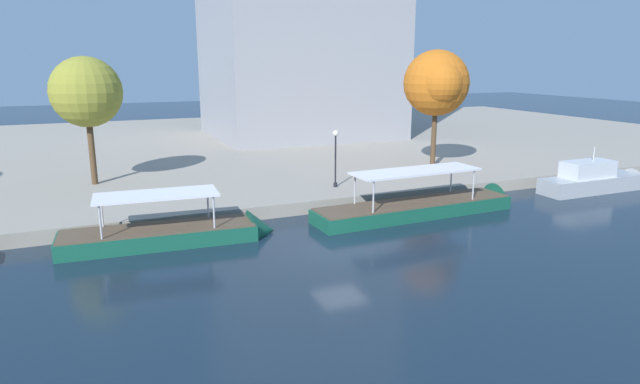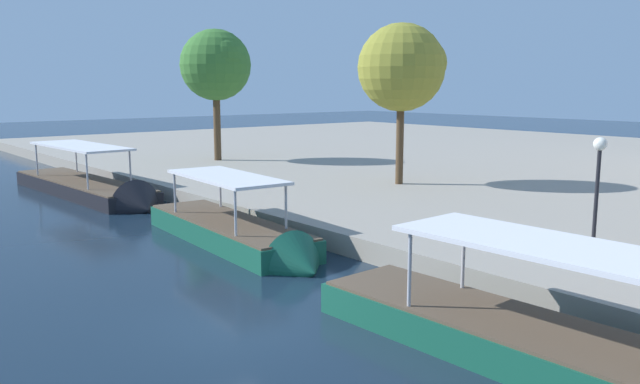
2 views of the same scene
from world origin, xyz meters
TOP-DOWN VIEW (x-y plane):
  - ground_plane at (0.00, 0.00)m, footprint 220.00×220.00m
  - tour_boat_0 at (-22.65, 4.38)m, footprint 15.18×3.85m
  - tour_boat_1 at (-7.36, 4.80)m, footprint 11.37×3.37m
  - tour_boat_2 at (8.15, 4.23)m, footprint 14.56×3.21m
  - lamp_post at (4.44, 10.18)m, footprint 0.41×0.41m
  - tree_1 at (-10.99, 17.86)m, footprint 4.87×4.87m
  - tree_2 at (-27.77, 15.89)m, footprint 5.25×5.23m

SIDE VIEW (x-z plane):
  - ground_plane at x=0.00m, z-range 0.00..0.00m
  - tour_boat_1 at x=-7.36m, z-range -1.64..2.19m
  - tour_boat_2 at x=8.15m, z-range -1.61..2.32m
  - tour_boat_0 at x=-22.65m, z-range -1.69..2.41m
  - lamp_post at x=4.44m, z-range 1.34..5.32m
  - tree_1 at x=-10.99m, z-range 2.86..11.81m
  - tree_2 at x=-27.77m, z-range 3.16..12.84m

